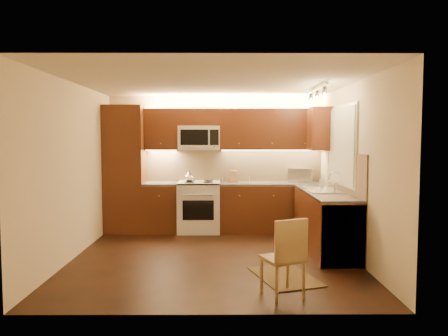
{
  "coord_description": "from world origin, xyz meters",
  "views": [
    {
      "loc": [
        0.12,
        -5.97,
        1.71
      ],
      "look_at": [
        0.15,
        0.55,
        1.25
      ],
      "focal_mm": 33.76,
      "sensor_mm": 36.0,
      "label": 1
    }
  ],
  "objects_px": {
    "toaster_oven": "(301,175)",
    "soap_bottle": "(322,181)",
    "dining_chair": "(283,257)",
    "microwave": "(199,138)",
    "stove": "(199,207)",
    "knife_block": "(234,177)",
    "sink": "(323,186)",
    "kettle": "(189,177)"
  },
  "relations": [
    {
      "from": "kettle",
      "to": "toaster_oven",
      "type": "height_order",
      "value": "toaster_oven"
    },
    {
      "from": "microwave",
      "to": "dining_chair",
      "type": "xyz_separation_m",
      "value": [
        1.07,
        -3.33,
        -1.28
      ]
    },
    {
      "from": "kettle",
      "to": "toaster_oven",
      "type": "bearing_deg",
      "value": -13.42
    },
    {
      "from": "toaster_oven",
      "to": "soap_bottle",
      "type": "height_order",
      "value": "toaster_oven"
    },
    {
      "from": "microwave",
      "to": "dining_chair",
      "type": "relative_size",
      "value": 0.87
    },
    {
      "from": "kettle",
      "to": "soap_bottle",
      "type": "distance_m",
      "value": 2.34
    },
    {
      "from": "dining_chair",
      "to": "soap_bottle",
      "type": "bearing_deg",
      "value": 45.75
    },
    {
      "from": "sink",
      "to": "knife_block",
      "type": "relative_size",
      "value": 3.97
    },
    {
      "from": "stove",
      "to": "kettle",
      "type": "height_order",
      "value": "kettle"
    },
    {
      "from": "sink",
      "to": "soap_bottle",
      "type": "bearing_deg",
      "value": 78.6
    },
    {
      "from": "microwave",
      "to": "knife_block",
      "type": "xyz_separation_m",
      "value": [
        0.64,
        -0.06,
        -0.71
      ]
    },
    {
      "from": "dining_chair",
      "to": "stove",
      "type": "bearing_deg",
      "value": 85.9
    },
    {
      "from": "microwave",
      "to": "sink",
      "type": "distance_m",
      "value": 2.48
    },
    {
      "from": "knife_block",
      "to": "soap_bottle",
      "type": "distance_m",
      "value": 1.61
    },
    {
      "from": "microwave",
      "to": "soap_bottle",
      "type": "relative_size",
      "value": 4.42
    },
    {
      "from": "microwave",
      "to": "stove",
      "type": "bearing_deg",
      "value": -90.0
    },
    {
      "from": "soap_bottle",
      "to": "kettle",
      "type": "bearing_deg",
      "value": 170.13
    },
    {
      "from": "microwave",
      "to": "sink",
      "type": "height_order",
      "value": "microwave"
    },
    {
      "from": "knife_block",
      "to": "soap_bottle",
      "type": "bearing_deg",
      "value": -42.15
    },
    {
      "from": "sink",
      "to": "soap_bottle",
      "type": "height_order",
      "value": "soap_bottle"
    },
    {
      "from": "knife_block",
      "to": "dining_chair",
      "type": "distance_m",
      "value": 3.36
    },
    {
      "from": "stove",
      "to": "soap_bottle",
      "type": "xyz_separation_m",
      "value": [
        2.11,
        -0.58,
        0.53
      ]
    },
    {
      "from": "sink",
      "to": "toaster_oven",
      "type": "relative_size",
      "value": 1.99
    },
    {
      "from": "toaster_oven",
      "to": "dining_chair",
      "type": "bearing_deg",
      "value": -82.84
    },
    {
      "from": "knife_block",
      "to": "microwave",
      "type": "bearing_deg",
      "value": 156.93
    },
    {
      "from": "knife_block",
      "to": "dining_chair",
      "type": "relative_size",
      "value": 0.25
    },
    {
      "from": "microwave",
      "to": "toaster_oven",
      "type": "bearing_deg",
      "value": 0.21
    },
    {
      "from": "kettle",
      "to": "soap_bottle",
      "type": "bearing_deg",
      "value": -31.95
    },
    {
      "from": "microwave",
      "to": "toaster_oven",
      "type": "xyz_separation_m",
      "value": [
        1.89,
        0.01,
        -0.69
      ]
    },
    {
      "from": "microwave",
      "to": "toaster_oven",
      "type": "height_order",
      "value": "microwave"
    },
    {
      "from": "dining_chair",
      "to": "knife_block",
      "type": "bearing_deg",
      "value": 74.92
    },
    {
      "from": "sink",
      "to": "microwave",
      "type": "bearing_deg",
      "value": 147.79
    },
    {
      "from": "microwave",
      "to": "toaster_oven",
      "type": "relative_size",
      "value": 1.76
    },
    {
      "from": "stove",
      "to": "microwave",
      "type": "bearing_deg",
      "value": 90.0
    },
    {
      "from": "sink",
      "to": "kettle",
      "type": "distance_m",
      "value": 2.41
    },
    {
      "from": "microwave",
      "to": "kettle",
      "type": "relative_size",
      "value": 3.75
    },
    {
      "from": "stove",
      "to": "toaster_oven",
      "type": "xyz_separation_m",
      "value": [
        1.89,
        0.14,
        0.57
      ]
    },
    {
      "from": "microwave",
      "to": "knife_block",
      "type": "bearing_deg",
      "value": -5.06
    },
    {
      "from": "stove",
      "to": "dining_chair",
      "type": "bearing_deg",
      "value": -71.5
    },
    {
      "from": "toaster_oven",
      "to": "dining_chair",
      "type": "height_order",
      "value": "toaster_oven"
    },
    {
      "from": "microwave",
      "to": "kettle",
      "type": "distance_m",
      "value": 0.75
    },
    {
      "from": "stove",
      "to": "sink",
      "type": "bearing_deg",
      "value": -29.36
    }
  ]
}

